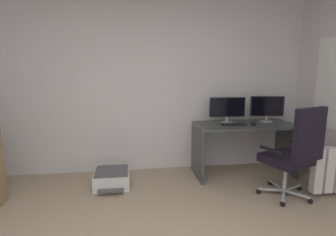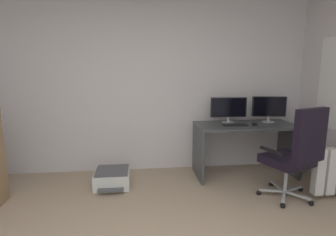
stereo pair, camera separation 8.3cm
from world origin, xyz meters
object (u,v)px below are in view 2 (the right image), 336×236
at_px(monitor_secondary, 269,108).
at_px(office_chair, 296,152).
at_px(keyboard, 235,125).
at_px(desk, 245,138).
at_px(printer, 112,178).
at_px(monitor_main, 229,108).
at_px(computer_mouse, 255,124).

relative_size(monitor_secondary, office_chair, 0.44).
bearing_deg(keyboard, desk, 25.60).
distance_m(keyboard, printer, 1.83).
bearing_deg(desk, monitor_secondary, 16.52).
bearing_deg(keyboard, monitor_secondary, 22.26).
relative_size(monitor_main, office_chair, 0.47).
xyz_separation_m(desk, printer, (-1.89, -0.17, -0.44)).
distance_m(desk, printer, 1.95).
distance_m(desk, computer_mouse, 0.26).
distance_m(desk, keyboard, 0.30).
xyz_separation_m(desk, computer_mouse, (0.08, -0.10, 0.22)).
bearing_deg(computer_mouse, keyboard, -172.52).
relative_size(desk, office_chair, 1.26).
relative_size(keyboard, printer, 0.65).
relative_size(monitor_secondary, keyboard, 1.45).
relative_size(desk, printer, 2.72).
distance_m(monitor_secondary, office_chair, 1.03).
bearing_deg(office_chair, keyboard, 120.70).
bearing_deg(keyboard, printer, -172.62).
xyz_separation_m(monitor_secondary, printer, (-2.28, -0.29, -0.87)).
relative_size(keyboard, office_chair, 0.30).
bearing_deg(monitor_secondary, printer, -172.78).
distance_m(monitor_main, monitor_secondary, 0.62).
height_order(desk, monitor_secondary, monitor_secondary).
bearing_deg(printer, computer_mouse, 2.17).
bearing_deg(keyboard, monitor_main, 105.34).
xyz_separation_m(monitor_main, office_chair, (0.49, -0.95, -0.38)).
height_order(desk, computer_mouse, computer_mouse).
height_order(keyboard, computer_mouse, computer_mouse).
distance_m(monitor_main, office_chair, 1.13).
xyz_separation_m(monitor_main, printer, (-1.66, -0.29, -0.87)).
bearing_deg(keyboard, computer_mouse, -0.95).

